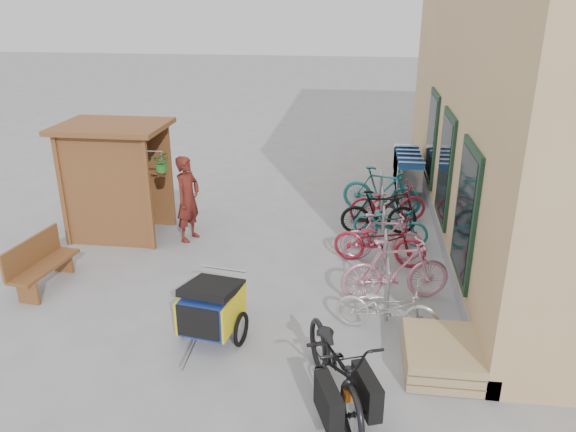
# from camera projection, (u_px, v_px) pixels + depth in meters

# --- Properties ---
(ground) EXTENTS (80.00, 80.00, 0.00)m
(ground) POSITION_uv_depth(u_px,v_px,m) (247.00, 303.00, 9.42)
(ground) COLOR #98989A
(kiosk) EXTENTS (2.49, 1.65, 2.40)m
(kiosk) POSITION_uv_depth(u_px,v_px,m) (112.00, 165.00, 11.51)
(kiosk) COLOR brown
(kiosk) RESTS_ON ground
(bike_rack) EXTENTS (0.05, 5.35, 0.86)m
(bike_rack) POSITION_uv_depth(u_px,v_px,m) (383.00, 226.00, 11.16)
(bike_rack) COLOR #A5A8AD
(bike_rack) RESTS_ON ground
(pallet_stack) EXTENTS (1.00, 1.20, 0.40)m
(pallet_stack) POSITION_uv_depth(u_px,v_px,m) (441.00, 356.00, 7.69)
(pallet_stack) COLOR tan
(pallet_stack) RESTS_ON ground
(bench) EXTENTS (0.62, 1.50, 0.92)m
(bench) POSITION_uv_depth(u_px,v_px,m) (40.00, 263.00, 9.76)
(bench) COLOR brown
(bench) RESTS_ON ground
(shopping_carts) EXTENTS (0.63, 2.50, 1.13)m
(shopping_carts) POSITION_uv_depth(u_px,v_px,m) (407.00, 166.00, 14.57)
(shopping_carts) COLOR silver
(shopping_carts) RESTS_ON ground
(child_trailer) EXTENTS (1.05, 1.69, 0.97)m
(child_trailer) POSITION_uv_depth(u_px,v_px,m) (211.00, 307.00, 8.25)
(child_trailer) COLOR navy
(child_trailer) RESTS_ON ground
(cargo_bike) EXTENTS (1.45, 2.27, 1.13)m
(cargo_bike) POSITION_uv_depth(u_px,v_px,m) (336.00, 365.00, 6.93)
(cargo_bike) COLOR black
(cargo_bike) RESTS_ON ground
(person_kiosk) EXTENTS (0.62, 0.76, 1.80)m
(person_kiosk) POSITION_uv_depth(u_px,v_px,m) (188.00, 199.00, 11.53)
(person_kiosk) COLOR maroon
(person_kiosk) RESTS_ON ground
(bike_0) EXTENTS (1.63, 0.77, 0.82)m
(bike_0) POSITION_uv_depth(u_px,v_px,m) (387.00, 307.00, 8.49)
(bike_0) COLOR #B3B4AF
(bike_0) RESTS_ON ground
(bike_1) EXTENTS (1.91, 0.93, 1.10)m
(bike_1) POSITION_uv_depth(u_px,v_px,m) (396.00, 270.00, 9.32)
(bike_1) COLOR pink
(bike_1) RESTS_ON ground
(bike_2) EXTENTS (1.83, 0.89, 0.92)m
(bike_2) POSITION_uv_depth(u_px,v_px,m) (380.00, 241.00, 10.63)
(bike_2) COLOR maroon
(bike_2) RESTS_ON ground
(bike_3) EXTENTS (1.61, 0.50, 0.96)m
(bike_3) POSITION_uv_depth(u_px,v_px,m) (382.00, 237.00, 10.75)
(bike_3) COLOR pink
(bike_3) RESTS_ON ground
(bike_4) EXTENTS (1.67, 0.96, 0.83)m
(bike_4) POSITION_uv_depth(u_px,v_px,m) (391.00, 223.00, 11.57)
(bike_4) COLOR #1B6B6D
(bike_4) RESTS_ON ground
(bike_5) EXTENTS (1.66, 0.60, 0.98)m
(bike_5) POSITION_uv_depth(u_px,v_px,m) (379.00, 212.00, 11.95)
(bike_5) COLOR black
(bike_5) RESTS_ON ground
(bike_6) EXTENTS (1.83, 0.96, 0.91)m
(bike_6) POSITION_uv_depth(u_px,v_px,m) (388.00, 202.00, 12.62)
(bike_6) COLOR maroon
(bike_6) RESTS_ON ground
(bike_7) EXTENTS (1.93, 0.99, 1.11)m
(bike_7) POSITION_uv_depth(u_px,v_px,m) (382.00, 191.00, 13.05)
(bike_7) COLOR #1B6B6D
(bike_7) RESTS_ON ground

